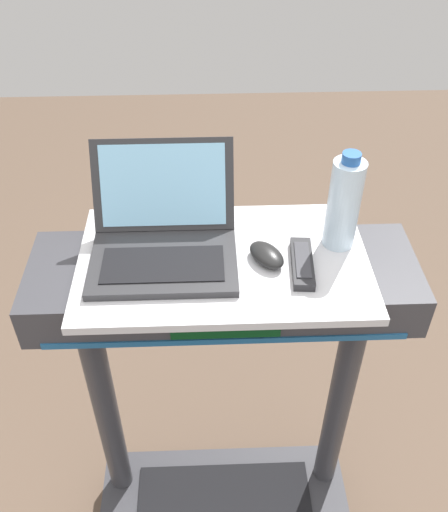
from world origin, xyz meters
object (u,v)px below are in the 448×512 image
(computer_mouse, at_px, (267,255))
(laptop, at_px, (163,237))
(water_bottle, at_px, (344,203))
(tv_remote, at_px, (302,263))

(computer_mouse, bearing_deg, laptop, 139.64)
(water_bottle, bearing_deg, computer_mouse, -161.20)
(computer_mouse, height_order, tv_remote, computer_mouse)
(computer_mouse, bearing_deg, water_bottle, -11.79)
(water_bottle, bearing_deg, tv_remote, -139.08)
(water_bottle, xyz_separation_m, tv_remote, (-0.10, -0.08, -0.10))
(computer_mouse, xyz_separation_m, water_bottle, (0.17, 0.06, 0.09))
(computer_mouse, relative_size, water_bottle, 0.42)
(laptop, relative_size, tv_remote, 1.99)
(water_bottle, bearing_deg, laptop, -177.27)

